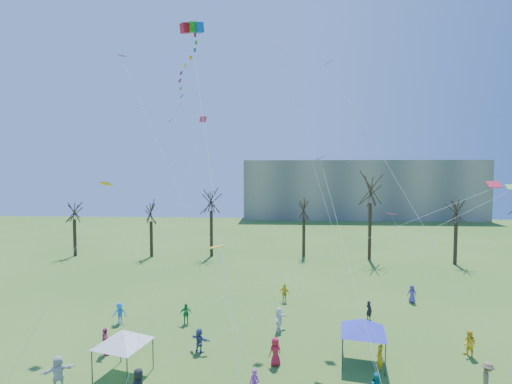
# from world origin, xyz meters

# --- Properties ---
(distant_building) EXTENTS (60.00, 14.00, 15.00)m
(distant_building) POSITION_xyz_m (22.00, 82.00, 7.50)
(distant_building) COLOR gray
(distant_building) RESTS_ON ground
(bare_tree_row) EXTENTS (67.14, 8.20, 12.25)m
(bare_tree_row) POSITION_xyz_m (6.73, 36.04, 7.28)
(bare_tree_row) COLOR black
(bare_tree_row) RESTS_ON ground
(big_box_kite) EXTENTS (3.40, 7.25, 23.71)m
(big_box_kite) POSITION_xyz_m (-5.67, 10.05, 18.07)
(big_box_kite) COLOR red
(big_box_kite) RESTS_ON ground
(canopy_tent_white) EXTENTS (3.57, 3.57, 2.77)m
(canopy_tent_white) POSITION_xyz_m (-8.85, 6.75, 2.35)
(canopy_tent_white) COLOR #3F3F44
(canopy_tent_white) RESTS_ON ground
(canopy_tent_blue) EXTENTS (3.72, 3.72, 2.84)m
(canopy_tent_blue) POSITION_xyz_m (5.59, 9.01, 2.41)
(canopy_tent_blue) COLOR #3F3F44
(canopy_tent_blue) RESTS_ON ground
(festival_crowd) EXTENTS (26.01, 20.55, 1.86)m
(festival_crowd) POSITION_xyz_m (-0.42, 8.01, 0.87)
(festival_crowd) COLOR red
(festival_crowd) RESTS_ON ground
(small_kites_aloft) EXTENTS (29.84, 16.76, 32.12)m
(small_kites_aloft) POSITION_xyz_m (1.34, 11.14, 13.25)
(small_kites_aloft) COLOR orange
(small_kites_aloft) RESTS_ON ground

